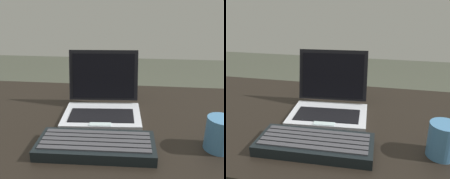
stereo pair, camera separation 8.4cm
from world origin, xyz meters
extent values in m
cube|color=black|center=(0.00, 0.00, 0.70)|extent=(1.45, 0.73, 0.03)
cube|color=#B4B8C1|center=(0.07, 0.00, 0.73)|extent=(0.30, 0.22, 0.02)
cube|color=black|center=(0.07, -0.02, 0.74)|extent=(0.24, 0.12, 0.00)
cube|color=#ABC0C2|center=(0.07, -0.08, 0.74)|extent=(0.08, 0.04, 0.00)
cube|color=black|center=(0.06, 0.11, 0.85)|extent=(0.28, 0.07, 0.20)
cube|color=black|center=(0.06, 0.11, 0.85)|extent=(0.25, 0.06, 0.17)
cube|color=#59CCF2|center=(0.06, 0.11, 0.82)|extent=(0.23, 0.02, 0.01)
cube|color=black|center=(0.08, -0.21, 0.73)|extent=(0.34, 0.15, 0.03)
cube|color=#38383D|center=(0.08, -0.25, 0.75)|extent=(0.31, 0.03, 0.00)
cube|color=#38383D|center=(0.08, -0.23, 0.75)|extent=(0.31, 0.03, 0.00)
cube|color=#38383D|center=(0.08, -0.21, 0.75)|extent=(0.31, 0.03, 0.00)
cube|color=#38383D|center=(0.08, -0.18, 0.75)|extent=(0.31, 0.03, 0.00)
cube|color=#38383D|center=(0.08, -0.16, 0.75)|extent=(0.31, 0.03, 0.00)
cylinder|color=teal|center=(0.43, -0.16, 0.77)|extent=(0.08, 0.08, 0.10)
camera|label=1|loc=(0.18, -0.79, 1.13)|focal=38.35mm
camera|label=2|loc=(0.27, -0.77, 1.13)|focal=38.35mm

